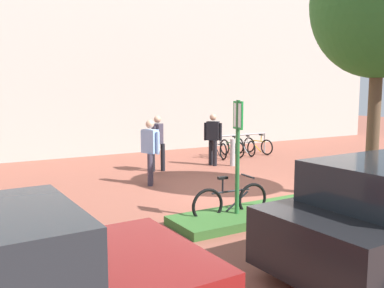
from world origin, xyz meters
TOP-DOWN VIEW (x-y plane):
  - ground_plane at (0.00, 0.00)m, footprint 60.00×60.00m
  - building_facade at (0.00, 7.88)m, footprint 28.00×1.20m
  - planter_strip at (0.82, -2.06)m, footprint 7.00×1.10m
  - tree_sidewalk at (2.24, -2.26)m, footprint 2.98×2.98m
  - parking_sign_post at (-1.41, -2.06)m, footprint 0.09×0.36m
  - bike_at_sign at (-1.41, -1.87)m, footprint 1.68×0.42m
  - bike_rack_cluster at (3.57, 4.52)m, footprint 2.66×1.62m
  - bollard_steel at (2.05, 2.83)m, footprint 0.16×0.16m
  - person_shirt_blue at (-1.47, 1.66)m, footprint 0.39×0.56m
  - person_suited_navy at (1.55, 3.26)m, footprint 0.45×0.47m
  - person_suited_dark at (-0.48, 3.26)m, footprint 0.47×0.45m

SIDE VIEW (x-z plane):
  - ground_plane at x=0.00m, z-range 0.00..0.00m
  - planter_strip at x=0.82m, z-range 0.00..0.16m
  - bike_rack_cluster at x=3.57m, z-range -0.07..0.76m
  - bike_at_sign at x=-1.41m, z-range -0.08..0.78m
  - bollard_steel at x=2.05m, z-range 0.00..0.90m
  - person_shirt_blue at x=-1.47m, z-range 0.12..1.84m
  - person_suited_navy at x=1.55m, z-range 0.12..1.84m
  - person_suited_dark at x=-0.48m, z-range 0.12..1.84m
  - parking_sign_post at x=-1.41m, z-range 0.36..2.67m
  - tree_sidewalk at x=2.24m, z-range 1.35..7.38m
  - building_facade at x=0.00m, z-range 0.00..10.00m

